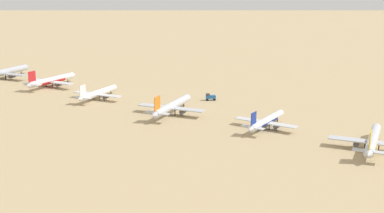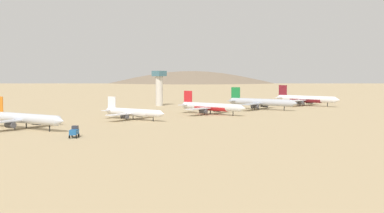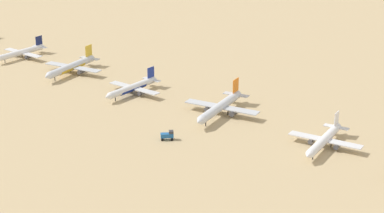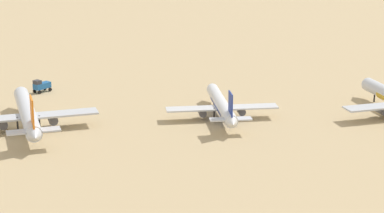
{
  "view_description": "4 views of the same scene",
  "coord_description": "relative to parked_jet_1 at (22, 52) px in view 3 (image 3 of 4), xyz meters",
  "views": [
    {
      "loc": [
        -205.73,
        -144.28,
        67.36
      ],
      "look_at": [
        -7.16,
        -15.94,
        6.7
      ],
      "focal_mm": 48.2,
      "sensor_mm": 36.0,
      "label": 1
    },
    {
      "loc": [
        168.82,
        -95.81,
        22.0
      ],
      "look_at": [
        12.29,
        79.33,
        5.38
      ],
      "focal_mm": 44.4,
      "sensor_mm": 36.0,
      "label": 2
    },
    {
      "loc": [
        219.77,
        155.86,
        106.56
      ],
      "look_at": [
        3.36,
        -12.41,
        3.81
      ],
      "focal_mm": 61.73,
      "sensor_mm": 36.0,
      "label": 3
    },
    {
      "loc": [
        -185.52,
        -20.16,
        58.35
      ],
      "look_at": [
        -0.44,
        -43.7,
        3.44
      ],
      "focal_mm": 69.8,
      "sensor_mm": 36.0,
      "label": 4
    }
  ],
  "objects": [
    {
      "name": "parked_jet_4",
      "position": [
        3.58,
        142.13,
        0.71
      ],
      "size": [
        43.05,
        35.21,
        12.45
      ],
      "color": "silver",
      "rests_on": "ground"
    },
    {
      "name": "service_truck",
      "position": [
        38.98,
        141.11,
        -1.4
      ],
      "size": [
        5.4,
        5.49,
        3.9
      ],
      "color": "#1E5999",
      "rests_on": "ground"
    },
    {
      "name": "parked_jet_5",
      "position": [
        7.48,
        194.95,
        0.05
      ],
      "size": [
        36.82,
        30.04,
        10.62
      ],
      "color": "white",
      "rests_on": "ground"
    },
    {
      "name": "parked_jet_3",
      "position": [
        6.94,
        92.39,
        0.01
      ],
      "size": [
        36.3,
        29.39,
        10.5
      ],
      "color": "silver",
      "rests_on": "ground"
    },
    {
      "name": "parked_jet_1",
      "position": [
        0.0,
        0.0,
        0.0
      ],
      "size": [
        35.77,
        28.98,
        10.34
      ],
      "color": "white",
      "rests_on": "ground"
    },
    {
      "name": "parked_jet_2",
      "position": [
        2.73,
        44.68,
        0.53
      ],
      "size": [
        41.71,
        34.11,
        12.06
      ],
      "color": "silver",
      "rests_on": "ground"
    },
    {
      "name": "ground_plane",
      "position": [
        7.22,
        143.92,
        -3.48
      ],
      "size": [
        2335.75,
        2335.75,
        0.0
      ],
      "primitive_type": "plane",
      "color": "tan"
    }
  ]
}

